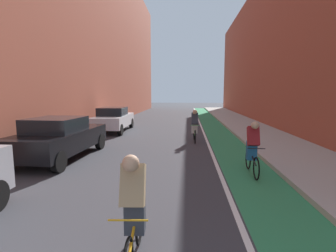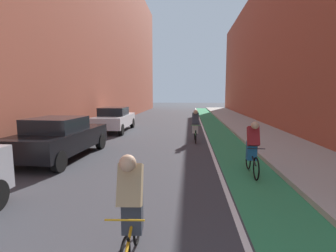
# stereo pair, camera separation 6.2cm
# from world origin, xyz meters

# --- Properties ---
(ground_plane) EXTENTS (98.18, 98.18, 0.00)m
(ground_plane) POSITION_xyz_m (0.00, 18.31, 0.00)
(ground_plane) COLOR #38383D
(bike_lane_paint) EXTENTS (1.60, 44.63, 0.00)m
(bike_lane_paint) POSITION_xyz_m (3.42, 20.31, 0.00)
(bike_lane_paint) COLOR #2D8451
(bike_lane_paint) RESTS_ON ground
(lane_divider_stripe) EXTENTS (0.12, 44.63, 0.00)m
(lane_divider_stripe) POSITION_xyz_m (2.52, 20.31, 0.00)
(lane_divider_stripe) COLOR white
(lane_divider_stripe) RESTS_ON ground
(sidewalk_right) EXTENTS (3.04, 44.63, 0.14)m
(sidewalk_right) POSITION_xyz_m (5.74, 20.31, 0.07)
(sidewalk_right) COLOR #A8A59E
(sidewalk_right) RESTS_ON ground
(building_facade_left) EXTENTS (3.00, 44.63, 14.72)m
(building_facade_left) POSITION_xyz_m (-6.02, 20.31, 7.36)
(building_facade_left) COLOR #9E4C38
(building_facade_left) RESTS_ON ground
(building_facade_right) EXTENTS (2.40, 40.63, 11.62)m
(building_facade_right) POSITION_xyz_m (8.47, 22.31, 5.81)
(building_facade_right) COLOR #9E4C38
(building_facade_right) RESTS_ON ground
(parked_sedan_black) EXTENTS (2.09, 4.47, 1.53)m
(parked_sedan_black) POSITION_xyz_m (-3.17, 9.93, 0.79)
(parked_sedan_black) COLOR black
(parked_sedan_black) RESTS_ON ground
(parked_sedan_white) EXTENTS (1.97, 4.52, 1.53)m
(parked_sedan_white) POSITION_xyz_m (-3.17, 16.74, 0.78)
(parked_sedan_white) COLOR silver
(parked_sedan_white) RESTS_ON ground
(cyclist_lead) EXTENTS (0.48, 1.74, 1.62)m
(cyclist_lead) POSITION_xyz_m (0.81, 4.38, 0.85)
(cyclist_lead) COLOR black
(cyclist_lead) RESTS_ON ground
(cyclist_mid) EXTENTS (0.48, 1.70, 1.60)m
(cyclist_mid) POSITION_xyz_m (3.46, 8.62, 0.85)
(cyclist_mid) COLOR black
(cyclist_mid) RESTS_ON ground
(cyclist_trailing) EXTENTS (0.48, 1.72, 1.61)m
(cyclist_trailing) POSITION_xyz_m (1.88, 13.57, 0.85)
(cyclist_trailing) COLOR black
(cyclist_trailing) RESTS_ON ground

